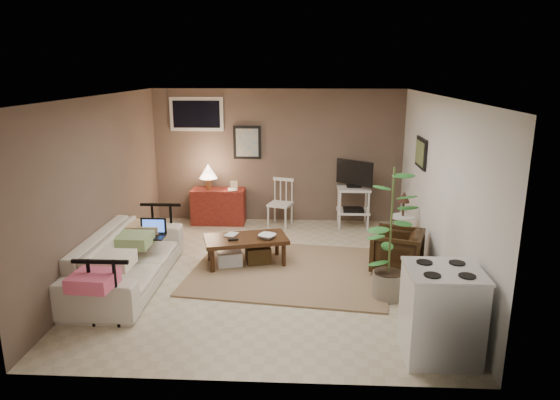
# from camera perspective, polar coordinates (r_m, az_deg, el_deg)

# --- Properties ---
(floor) EXTENTS (5.00, 5.00, 0.00)m
(floor) POSITION_cam_1_polar(r_m,az_deg,el_deg) (7.00, -1.38, -8.26)
(floor) COLOR #C1B293
(floor) RESTS_ON ground
(art_back) EXTENTS (0.50, 0.03, 0.60)m
(art_back) POSITION_cam_1_polar(r_m,az_deg,el_deg) (9.05, -3.77, 6.58)
(art_back) COLOR black
(art_right) EXTENTS (0.03, 0.60, 0.45)m
(art_right) POSITION_cam_1_polar(r_m,az_deg,el_deg) (7.76, 15.82, 5.20)
(art_right) COLOR black
(window) EXTENTS (0.96, 0.03, 0.60)m
(window) POSITION_cam_1_polar(r_m,az_deg,el_deg) (9.14, -9.51, 9.65)
(window) COLOR silver
(rug) EXTENTS (2.90, 2.44, 0.03)m
(rug) POSITION_cam_1_polar(r_m,az_deg,el_deg) (7.02, 1.05, -8.06)
(rug) COLOR #967157
(rug) RESTS_ON floor
(coffee_table) EXTENTS (1.28, 0.89, 0.44)m
(coffee_table) POSITION_cam_1_polar(r_m,az_deg,el_deg) (7.19, -3.97, -5.56)
(coffee_table) COLOR #3A210F
(coffee_table) RESTS_ON floor
(sofa) EXTENTS (0.68, 2.33, 0.91)m
(sofa) POSITION_cam_1_polar(r_m,az_deg,el_deg) (6.80, -17.08, -5.54)
(sofa) COLOR beige
(sofa) RESTS_ON floor
(sofa_pillows) EXTENTS (0.45, 2.21, 0.16)m
(sofa_pillows) POSITION_cam_1_polar(r_m,az_deg,el_deg) (6.51, -17.48, -5.51)
(sofa_pillows) COLOR #F0E4C7
(sofa_pillows) RESTS_ON sofa
(sofa_end_rails) EXTENTS (0.63, 2.32, 0.78)m
(sofa_end_rails) POSITION_cam_1_polar(r_m,az_deg,el_deg) (6.78, -15.97, -6.10)
(sofa_end_rails) COLOR black
(sofa_end_rails) RESTS_ON floor
(laptop) EXTENTS (0.36, 0.26, 0.24)m
(laptop) POSITION_cam_1_polar(r_m,az_deg,el_deg) (7.04, -14.37, -3.48)
(laptop) COLOR black
(laptop) RESTS_ON sofa
(red_console) EXTENTS (0.95, 0.42, 1.10)m
(red_console) POSITION_cam_1_polar(r_m,az_deg,el_deg) (9.10, -7.14, -0.33)
(red_console) COLOR maroon
(red_console) RESTS_ON floor
(spindle_chair) EXTENTS (0.48, 0.48, 0.85)m
(spindle_chair) POSITION_cam_1_polar(r_m,az_deg,el_deg) (8.89, 0.04, -0.48)
(spindle_chair) COLOR silver
(spindle_chair) RESTS_ON floor
(tv_stand) EXTENTS (0.59, 0.49, 1.20)m
(tv_stand) POSITION_cam_1_polar(r_m,az_deg,el_deg) (8.85, 8.42, 0.88)
(tv_stand) COLOR silver
(tv_stand) RESTS_ON floor
(side_table) EXTENTS (0.36, 0.36, 0.95)m
(side_table) POSITION_cam_1_polar(r_m,az_deg,el_deg) (7.79, 13.87, -1.67)
(side_table) COLOR silver
(side_table) RESTS_ON floor
(armchair) EXTENTS (0.78, 0.81, 0.67)m
(armchair) POSITION_cam_1_polar(r_m,az_deg,el_deg) (7.07, 13.23, -5.51)
(armchair) COLOR black
(armchair) RESTS_ON floor
(potted_plant) EXTENTS (0.42, 0.42, 1.67)m
(potted_plant) POSITION_cam_1_polar(r_m,az_deg,el_deg) (6.09, 12.55, -3.32)
(potted_plant) COLOR gray
(potted_plant) RESTS_ON floor
(stove) EXTENTS (0.71, 0.66, 0.92)m
(stove) POSITION_cam_1_polar(r_m,az_deg,el_deg) (5.17, 17.93, -12.20)
(stove) COLOR silver
(stove) RESTS_ON floor
(bowl) EXTENTS (0.24, 0.15, 0.24)m
(bowl) POSITION_cam_1_polar(r_m,az_deg,el_deg) (7.04, -1.49, -3.47)
(bowl) COLOR #3A210F
(bowl) RESTS_ON coffee_table
(book_table) EXTENTS (0.15, 0.06, 0.21)m
(book_table) POSITION_cam_1_polar(r_m,az_deg,el_deg) (7.24, -6.17, -3.14)
(book_table) COLOR #3A210F
(book_table) RESTS_ON coffee_table
(book_console) EXTENTS (0.16, 0.05, 0.21)m
(book_console) POSITION_cam_1_polar(r_m,az_deg,el_deg) (8.92, -5.95, 1.78)
(book_console) COLOR #3A210F
(book_console) RESTS_ON red_console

